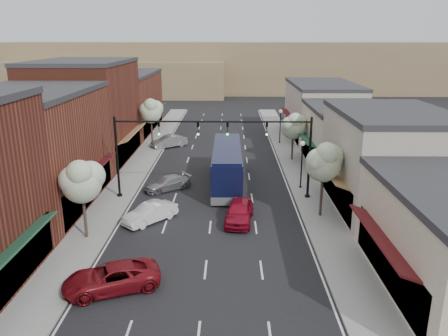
{
  "coord_description": "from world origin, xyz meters",
  "views": [
    {
      "loc": [
        1.42,
        -26.93,
        13.13
      ],
      "look_at": [
        0.89,
        9.59,
        2.2
      ],
      "focal_mm": 35.0,
      "sensor_mm": 36.0,
      "label": 1
    }
  ],
  "objects_px": {
    "lamp_post_near": "(302,157)",
    "coach_bus": "(227,165)",
    "parked_car_a": "(111,278)",
    "parked_car_e": "(169,141)",
    "parked_car_c": "(167,183)",
    "signal_mast_left": "(145,145)",
    "tree_right_near": "(324,161)",
    "lamp_post_far": "(280,121)",
    "parked_car_b": "(150,213)",
    "red_hatchback": "(239,211)",
    "tree_right_far": "(294,125)",
    "tree_left_near": "(82,180)",
    "signal_mast_right": "(281,146)",
    "tree_left_far": "(151,110)"
  },
  "relations": [
    {
      "from": "lamp_post_near",
      "to": "tree_right_far",
      "type": "bearing_deg",
      "value": 86.69
    },
    {
      "from": "red_hatchback",
      "to": "parked_car_e",
      "type": "distance_m",
      "value": 24.28
    },
    {
      "from": "coach_bus",
      "to": "red_hatchback",
      "type": "relative_size",
      "value": 2.52
    },
    {
      "from": "coach_bus",
      "to": "parked_car_a",
      "type": "relative_size",
      "value": 2.3
    },
    {
      "from": "tree_right_far",
      "to": "red_hatchback",
      "type": "relative_size",
      "value": 1.15
    },
    {
      "from": "coach_bus",
      "to": "signal_mast_left",
      "type": "bearing_deg",
      "value": -151.94
    },
    {
      "from": "tree_right_near",
      "to": "red_hatchback",
      "type": "height_order",
      "value": "tree_right_near"
    },
    {
      "from": "signal_mast_right",
      "to": "parked_car_b",
      "type": "relative_size",
      "value": 1.92
    },
    {
      "from": "tree_left_near",
      "to": "coach_bus",
      "type": "relative_size",
      "value": 0.48
    },
    {
      "from": "parked_car_a",
      "to": "parked_car_b",
      "type": "height_order",
      "value": "parked_car_a"
    },
    {
      "from": "coach_bus",
      "to": "parked_car_e",
      "type": "bearing_deg",
      "value": 116.98
    },
    {
      "from": "lamp_post_near",
      "to": "coach_bus",
      "type": "bearing_deg",
      "value": 170.2
    },
    {
      "from": "signal_mast_right",
      "to": "lamp_post_far",
      "type": "xyz_separation_m",
      "value": [
        2.18,
        20.0,
        -1.62
      ]
    },
    {
      "from": "parked_car_c",
      "to": "signal_mast_left",
      "type": "bearing_deg",
      "value": -71.53
    },
    {
      "from": "parked_car_b",
      "to": "parked_car_e",
      "type": "relative_size",
      "value": 0.94
    },
    {
      "from": "tree_left_far",
      "to": "tree_right_near",
      "type": "bearing_deg",
      "value": -52.96
    },
    {
      "from": "red_hatchback",
      "to": "parked_car_c",
      "type": "bearing_deg",
      "value": 139.0
    },
    {
      "from": "parked_car_e",
      "to": "tree_right_near",
      "type": "bearing_deg",
      "value": -3.67
    },
    {
      "from": "parked_car_a",
      "to": "tree_right_near",
      "type": "bearing_deg",
      "value": 106.59
    },
    {
      "from": "signal_mast_left",
      "to": "tree_left_near",
      "type": "relative_size",
      "value": 1.44
    },
    {
      "from": "signal_mast_left",
      "to": "tree_right_near",
      "type": "xyz_separation_m",
      "value": [
        13.97,
        -4.05,
        -0.17
      ]
    },
    {
      "from": "signal_mast_left",
      "to": "parked_car_e",
      "type": "height_order",
      "value": "signal_mast_left"
    },
    {
      "from": "lamp_post_near",
      "to": "parked_car_e",
      "type": "xyz_separation_m",
      "value": [
        -14.0,
        15.36,
        -2.26
      ]
    },
    {
      "from": "parked_car_b",
      "to": "tree_left_near",
      "type": "bearing_deg",
      "value": -99.96
    },
    {
      "from": "coach_bus",
      "to": "parked_car_a",
      "type": "distance_m",
      "value": 18.9
    },
    {
      "from": "tree_right_far",
      "to": "parked_car_b",
      "type": "height_order",
      "value": "tree_right_far"
    },
    {
      "from": "signal_mast_right",
      "to": "parked_car_e",
      "type": "bearing_deg",
      "value": 123.49
    },
    {
      "from": "lamp_post_far",
      "to": "red_hatchback",
      "type": "distance_m",
      "value": 25.68
    },
    {
      "from": "signal_mast_left",
      "to": "coach_bus",
      "type": "distance_m",
      "value": 8.16
    },
    {
      "from": "tree_right_far",
      "to": "parked_car_b",
      "type": "bearing_deg",
      "value": -126.98
    },
    {
      "from": "signal_mast_left",
      "to": "tree_left_far",
      "type": "height_order",
      "value": "signal_mast_left"
    },
    {
      "from": "tree_left_far",
      "to": "lamp_post_near",
      "type": "height_order",
      "value": "tree_left_far"
    },
    {
      "from": "tree_left_near",
      "to": "parked_car_c",
      "type": "xyz_separation_m",
      "value": [
        4.05,
        10.07,
        -3.6
      ]
    },
    {
      "from": "signal_mast_left",
      "to": "parked_car_a",
      "type": "distance_m",
      "value": 14.74
    },
    {
      "from": "tree_right_far",
      "to": "tree_left_near",
      "type": "distance_m",
      "value": 25.99
    },
    {
      "from": "parked_car_c",
      "to": "parked_car_e",
      "type": "bearing_deg",
      "value": 150.85
    },
    {
      "from": "parked_car_e",
      "to": "lamp_post_far",
      "type": "bearing_deg",
      "value": 61.43
    },
    {
      "from": "tree_left_far",
      "to": "lamp_post_far",
      "type": "xyz_separation_m",
      "value": [
        16.05,
        2.06,
        -1.6
      ]
    },
    {
      "from": "tree_right_near",
      "to": "tree_left_near",
      "type": "height_order",
      "value": "tree_right_near"
    },
    {
      "from": "signal_mast_right",
      "to": "tree_right_near",
      "type": "bearing_deg",
      "value": -56.09
    },
    {
      "from": "lamp_post_near",
      "to": "parked_car_e",
      "type": "relative_size",
      "value": 0.98
    },
    {
      "from": "tree_right_far",
      "to": "tree_left_far",
      "type": "bearing_deg",
      "value": 160.13
    },
    {
      "from": "tree_left_far",
      "to": "coach_bus",
      "type": "xyz_separation_m",
      "value": [
        9.39,
        -14.29,
        -2.72
      ]
    },
    {
      "from": "lamp_post_far",
      "to": "parked_car_c",
      "type": "relative_size",
      "value": 1.03
    },
    {
      "from": "coach_bus",
      "to": "tree_right_far",
      "type": "bearing_deg",
      "value": 48.68
    },
    {
      "from": "coach_bus",
      "to": "parked_car_c",
      "type": "bearing_deg",
      "value": -163.27
    },
    {
      "from": "parked_car_a",
      "to": "parked_car_e",
      "type": "bearing_deg",
      "value": 161.49
    },
    {
      "from": "tree_left_near",
      "to": "parked_car_c",
      "type": "distance_m",
      "value": 11.43
    },
    {
      "from": "tree_left_far",
      "to": "parked_car_c",
      "type": "height_order",
      "value": "tree_left_far"
    },
    {
      "from": "tree_right_near",
      "to": "parked_car_b",
      "type": "distance_m",
      "value": 13.4
    }
  ]
}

